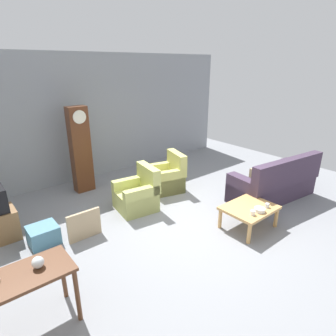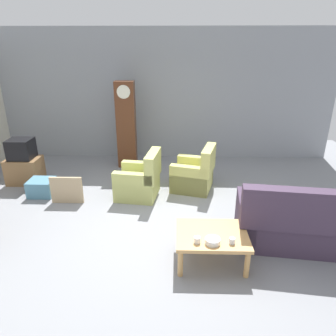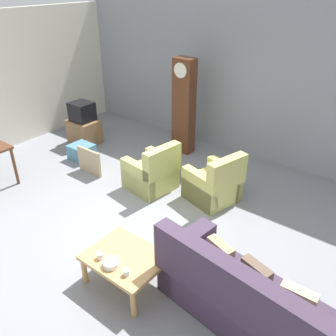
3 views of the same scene
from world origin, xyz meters
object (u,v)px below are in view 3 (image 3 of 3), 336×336
couch_floral (247,300)px  grandfather_clock (184,107)px  armchair_olive_near (152,174)px  framed_picture_leaning (89,162)px  cup_white_porcelain (100,256)px  coffee_table_wood (125,260)px  tv_crt (82,112)px  tv_stand_cabinet (84,131)px  bowl_white_stacked (111,263)px  cup_blue_rimmed (126,272)px  storage_box_blue (82,152)px  armchair_olive_far (214,185)px

couch_floral → grandfather_clock: size_ratio=1.07×
couch_floral → armchair_olive_near: 3.10m
couch_floral → grandfather_clock: grandfather_clock is taller
framed_picture_leaning → cup_white_porcelain: framed_picture_leaning is taller
coffee_table_wood → grandfather_clock: bearing=115.3°
couch_floral → tv_crt: bearing=157.6°
tv_stand_cabinet → framed_picture_leaning: size_ratio=1.13×
coffee_table_wood → bowl_white_stacked: (-0.02, -0.22, 0.10)m
tv_crt → cup_blue_rimmed: (3.98, -2.74, -0.29)m
couch_floral → cup_blue_rimmed: bearing=-154.7°
armchair_olive_near → framed_picture_leaning: size_ratio=1.53×
armchair_olive_near → storage_box_blue: 1.96m
framed_picture_leaning → cup_blue_rimmed: (2.77, -1.83, 0.21)m
couch_floral → armchair_olive_far: 2.50m
coffee_table_wood → framed_picture_leaning: framed_picture_leaning is taller
coffee_table_wood → storage_box_blue: (-3.15, 1.92, -0.21)m
armchair_olive_near → armchair_olive_far: same height
bowl_white_stacked → coffee_table_wood: bearing=85.6°
tv_stand_cabinet → storage_box_blue: (0.60, -0.60, -0.11)m
couch_floral → cup_white_porcelain: couch_floral is taller
couch_floral → framed_picture_leaning: size_ratio=3.65×
tv_stand_cabinet → couch_floral: bearing=-22.4°
storage_box_blue → framed_picture_leaning: bearing=-27.1°
storage_box_blue → cup_blue_rimmed: bearing=-32.4°
coffee_table_wood → storage_box_blue: size_ratio=2.02×
armchair_olive_near → bowl_white_stacked: (1.18, -2.16, 0.16)m
armchair_olive_far → framed_picture_leaning: (-2.42, -0.69, -0.05)m
tv_stand_cabinet → bowl_white_stacked: (3.73, -2.75, 0.19)m
armchair_olive_far → storage_box_blue: 3.06m
armchair_olive_far → bowl_white_stacked: (0.10, -2.52, 0.16)m
tv_stand_cabinet → storage_box_blue: bearing=-45.0°
tv_stand_cabinet → bowl_white_stacked: tv_stand_cabinet is taller
cup_white_porcelain → couch_floral: bearing=19.2°
coffee_table_wood → framed_picture_leaning: (-2.54, 1.61, -0.11)m
tv_crt → cup_white_porcelain: size_ratio=5.61×
tv_stand_cabinet → tv_crt: bearing=0.0°
cup_white_porcelain → tv_crt: bearing=142.2°
couch_floral → coffee_table_wood: size_ratio=2.28×
tv_stand_cabinet → storage_box_blue: 0.86m
tv_stand_cabinet → tv_crt: tv_crt is taller
couch_floral → framed_picture_leaning: 4.20m
couch_floral → armchair_olive_near: size_ratio=2.38×
grandfather_clock → tv_stand_cabinet: 2.43m
armchair_olive_near → storage_box_blue: (-1.95, -0.01, -0.14)m
armchair_olive_near → framed_picture_leaning: (-1.33, -0.33, -0.05)m
framed_picture_leaning → grandfather_clock: bearing=66.5°
framed_picture_leaning → coffee_table_wood: bearing=-32.4°
tv_crt → couch_floral: bearing=-22.4°
couch_floral → armchair_olive_far: bearing=129.5°
grandfather_clock → cup_white_porcelain: 4.10m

